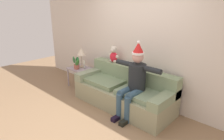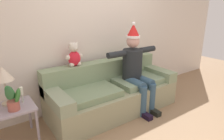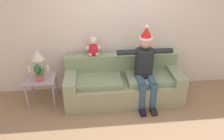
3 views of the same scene
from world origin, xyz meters
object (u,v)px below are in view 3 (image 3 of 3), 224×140
object	(u,v)px
potted_plant	(39,73)
candle_short	(48,70)
person_seated	(145,66)
couch	(123,83)
side_table	(41,82)
teddy_bear	(93,47)
candle_tall	(30,71)
table_lamp	(37,56)

from	to	relation	value
potted_plant	candle_short	world-z (taller)	potted_plant
potted_plant	candle_short	bearing A→B (deg)	50.01
person_seated	candle_short	bearing A→B (deg)	172.74
couch	side_table	size ratio (longest dim) A/B	4.04
person_seated	teddy_bear	size ratio (longest dim) A/B	3.93
teddy_bear	candle_tall	size ratio (longest dim) A/B	1.49
side_table	candle_tall	size ratio (longest dim) A/B	2.14
teddy_bear	potted_plant	world-z (taller)	teddy_bear
teddy_bear	potted_plant	bearing A→B (deg)	-160.46
candle_tall	candle_short	size ratio (longest dim) A/B	1.16
couch	table_lamp	xyz separation A→B (m)	(-1.57, 0.12, 0.59)
candle_tall	side_table	bearing A→B (deg)	7.43
candle_short	potted_plant	bearing A→B (deg)	-129.99
potted_plant	candle_tall	world-z (taller)	potted_plant
couch	potted_plant	size ratio (longest dim) A/B	6.33
teddy_bear	table_lamp	distance (m)	1.04
side_table	candle_short	bearing A→B (deg)	14.61
couch	potted_plant	bearing A→B (deg)	-176.67
teddy_bear	couch	bearing A→B (deg)	-25.57
side_table	potted_plant	xyz separation A→B (m)	(0.03, -0.11, 0.23)
person_seated	potted_plant	world-z (taller)	person_seated
person_seated	table_lamp	size ratio (longest dim) A/B	2.92
potted_plant	candle_short	size ratio (longest dim) A/B	1.59
couch	person_seated	size ratio (longest dim) A/B	1.48
couch	teddy_bear	distance (m)	0.91
side_table	potted_plant	size ratio (longest dim) A/B	1.57
table_lamp	couch	bearing A→B (deg)	-4.27
couch	table_lamp	distance (m)	1.69
side_table	potted_plant	distance (m)	0.26
candle_short	candle_tall	bearing A→B (deg)	-168.94
couch	candle_short	size ratio (longest dim) A/B	10.07
candle_tall	person_seated	bearing A→B (deg)	-4.57
person_seated	potted_plant	size ratio (longest dim) A/B	4.28
couch	potted_plant	world-z (taller)	potted_plant
side_table	candle_short	world-z (taller)	candle_short
side_table	table_lamp	bearing A→B (deg)	98.67
potted_plant	person_seated	bearing A→B (deg)	-2.29
side_table	candle_short	size ratio (longest dim) A/B	2.49
couch	side_table	xyz separation A→B (m)	(-1.56, 0.02, 0.12)
teddy_bear	side_table	distance (m)	1.18
potted_plant	candle_tall	size ratio (longest dim) A/B	1.37
person_seated	side_table	world-z (taller)	person_seated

